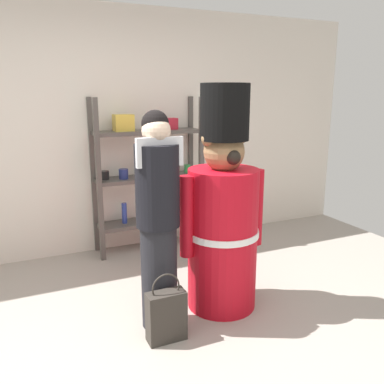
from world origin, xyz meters
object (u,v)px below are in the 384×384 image
(teddy_bear_guard, at_px, (223,217))
(shopping_bag, at_px, (166,315))
(merchandise_shelf, at_px, (147,172))
(person_shopper, at_px, (158,219))

(teddy_bear_guard, distance_m, shopping_bag, 0.87)
(shopping_bag, bearing_deg, merchandise_shelf, 75.37)
(merchandise_shelf, distance_m, teddy_bear_guard, 1.50)
(person_shopper, xyz_separation_m, shopping_bag, (-0.03, -0.21, -0.65))
(merchandise_shelf, bearing_deg, person_shopper, -105.56)
(merchandise_shelf, xyz_separation_m, shopping_bag, (-0.46, -1.77, -0.68))
(merchandise_shelf, relative_size, teddy_bear_guard, 0.94)
(person_shopper, bearing_deg, shopping_bag, -97.64)
(teddy_bear_guard, height_order, shopping_bag, teddy_bear_guard)
(merchandise_shelf, bearing_deg, teddy_bear_guard, -84.86)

